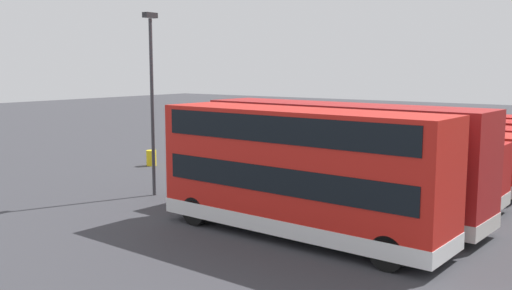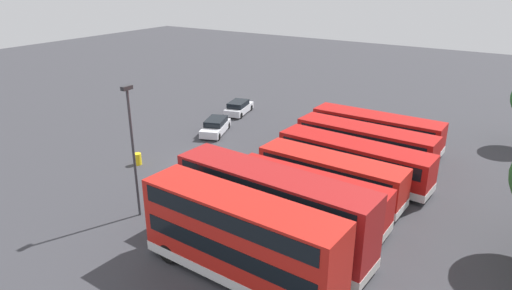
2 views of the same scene
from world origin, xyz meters
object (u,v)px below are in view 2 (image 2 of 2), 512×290
object	(u,v)px
bus_single_deck_third	(353,160)
car_hatchback_silver	(216,126)
bus_single_deck_fourth	(330,176)
car_small_green	(239,108)
bus_single_deck_fifth	(307,196)
bus_double_decker_sixth	(272,208)
lamp_post_tall	(133,143)
bus_single_deck_near_end	(376,130)
bus_single_deck_second	(365,143)
bus_double_decker_seventh	(240,237)
waste_bin_yellow	(138,159)

from	to	relation	value
bus_single_deck_third	car_hatchback_silver	world-z (taller)	bus_single_deck_third
bus_single_deck_fourth	car_small_green	world-z (taller)	bus_single_deck_fourth
bus_single_deck_fifth	car_hatchback_silver	distance (m)	17.58
bus_single_deck_fourth	bus_double_decker_sixth	size ratio (longest dim) A/B	0.86
bus_double_decker_sixth	lamp_post_tall	bearing A→B (deg)	-79.98
bus_single_deck_fourth	bus_double_decker_sixth	xyz separation A→B (m)	(7.27, -0.28, 0.83)
car_small_green	bus_single_deck_near_end	bearing A→B (deg)	84.00
bus_single_deck_near_end	car_hatchback_silver	xyz separation A→B (m)	(4.74, -14.06, -0.92)
bus_single_deck_second	bus_single_deck_fourth	xyz separation A→B (m)	(7.26, 0.25, -0.00)
bus_double_decker_sixth	bus_double_decker_seventh	xyz separation A→B (m)	(3.38, 0.19, -0.00)
bus_double_decker_sixth	lamp_post_tall	world-z (taller)	lamp_post_tall
bus_double_decker_sixth	car_small_green	world-z (taller)	bus_double_decker_sixth
bus_single_deck_third	bus_double_decker_sixth	bearing A→B (deg)	-2.95
bus_double_decker_seventh	lamp_post_tall	xyz separation A→B (m)	(-1.81, -9.09, 2.46)
bus_single_deck_second	bus_double_decker_seventh	xyz separation A→B (m)	(17.91, 0.16, 0.83)
bus_double_decker_sixth	bus_double_decker_seventh	bearing A→B (deg)	3.22
car_hatchback_silver	waste_bin_yellow	world-z (taller)	car_hatchback_silver
bus_single_deck_fourth	bus_double_decker_sixth	distance (m)	7.32
bus_single_deck_near_end	bus_single_deck_second	world-z (taller)	same
bus_single_deck_second	car_hatchback_silver	distance (m)	14.42
bus_double_decker_sixth	bus_double_decker_seventh	size ratio (longest dim) A/B	1.09
bus_single_deck_fifth	waste_bin_yellow	size ratio (longest dim) A/B	10.76
bus_single_deck_fifth	car_small_green	xyz separation A→B (m)	(-16.10, -16.41, -0.92)
bus_single_deck_second	bus_single_deck_fifth	xyz separation A→B (m)	(10.80, 0.30, -0.00)
bus_single_deck_fourth	bus_double_decker_seventh	size ratio (longest dim) A/B	0.94
bus_single_deck_fourth	car_hatchback_silver	bearing A→B (deg)	-112.85
bus_single_deck_fourth	bus_single_deck_fifth	world-z (taller)	same
bus_single_deck_second	lamp_post_tall	distance (m)	18.71
bus_double_decker_seventh	car_small_green	world-z (taller)	bus_double_decker_seventh
bus_single_deck_near_end	lamp_post_tall	distance (m)	21.80
bus_single_deck_near_end	waste_bin_yellow	distance (m)	20.43
bus_double_decker_seventh	car_hatchback_silver	world-z (taller)	bus_double_decker_seventh
bus_single_deck_third	bus_double_decker_seventh	size ratio (longest dim) A/B	1.06
bus_double_decker_sixth	bus_double_decker_seventh	distance (m)	3.38
bus_single_deck_third	bus_double_decker_seventh	distance (m)	14.12
bus_single_deck_near_end	bus_double_decker_seventh	size ratio (longest dim) A/B	1.03
car_small_green	waste_bin_yellow	world-z (taller)	car_small_green
car_hatchback_silver	bus_double_decker_seventh	bearing A→B (deg)	40.80
bus_single_deck_third	waste_bin_yellow	bearing A→B (deg)	-66.83
car_hatchback_silver	bus_single_deck_second	bearing A→B (deg)	94.43
bus_double_decker_sixth	bus_single_deck_fourth	bearing A→B (deg)	177.77
car_hatchback_silver	lamp_post_tall	xyz separation A→B (m)	(14.99, 5.41, 4.21)
bus_single_deck_fourth	bus_double_decker_seventh	bearing A→B (deg)	-0.50
bus_double_decker_sixth	car_small_green	bearing A→B (deg)	-140.96
bus_single_deck_third	car_hatchback_silver	size ratio (longest dim) A/B	2.41
lamp_post_tall	waste_bin_yellow	distance (m)	9.41
bus_double_decker_seventh	car_small_green	distance (m)	28.39
car_hatchback_silver	waste_bin_yellow	distance (m)	9.39
bus_single_deck_second	bus_single_deck_third	bearing A→B (deg)	7.79
bus_double_decker_seventh	car_small_green	bearing A→B (deg)	-144.97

